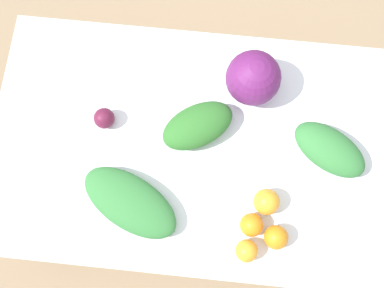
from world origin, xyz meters
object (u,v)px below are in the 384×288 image
(orange_0, at_px, (247,251))
(beet_root, at_px, (104,118))
(orange_2, at_px, (266,202))
(greens_bunch_scallion, at_px, (198,126))
(orange_1, at_px, (276,237))
(orange_3, at_px, (251,225))
(greens_bunch_chard, at_px, (329,149))
(greens_bunch_dandelion, at_px, (130,202))
(cabbage_purple, at_px, (253,78))

(orange_0, bearing_deg, beet_root, 142.90)
(orange_2, bearing_deg, beet_root, 158.01)
(greens_bunch_scallion, height_order, beet_root, greens_bunch_scallion)
(orange_1, bearing_deg, greens_bunch_scallion, 129.84)
(orange_3, bearing_deg, greens_bunch_chard, 48.60)
(greens_bunch_dandelion, relative_size, orange_0, 4.75)
(cabbage_purple, bearing_deg, orange_2, -79.18)
(orange_2, xyz_separation_m, orange_3, (-0.04, -0.08, -0.00))
(orange_0, relative_size, orange_2, 0.84)
(greens_bunch_chard, bearing_deg, orange_2, -135.48)
(cabbage_purple, relative_size, orange_1, 2.40)
(orange_1, distance_m, orange_2, 0.11)
(beet_root, relative_size, orange_0, 0.99)
(cabbage_purple, bearing_deg, beet_root, -160.48)
(cabbage_purple, bearing_deg, orange_0, -87.50)
(cabbage_purple, relative_size, orange_3, 2.47)
(greens_bunch_scallion, relative_size, beet_root, 3.53)
(cabbage_purple, height_order, beet_root, cabbage_purple)
(greens_bunch_chard, distance_m, beet_root, 0.75)
(cabbage_purple, relative_size, orange_2, 2.18)
(cabbage_purple, xyz_separation_m, beet_root, (-0.48, -0.17, -0.06))
(greens_bunch_scallion, height_order, orange_0, greens_bunch_scallion)
(greens_bunch_dandelion, bearing_deg, cabbage_purple, 51.07)
(greens_bunch_scallion, distance_m, orange_2, 0.33)
(greens_bunch_dandelion, bearing_deg, greens_bunch_scallion, 55.17)
(beet_root, distance_m, orange_0, 0.63)
(cabbage_purple, distance_m, beet_root, 0.51)
(orange_0, height_order, orange_2, orange_2)
(greens_bunch_dandelion, xyz_separation_m, orange_3, (0.39, -0.03, -0.00))
(greens_bunch_scallion, bearing_deg, greens_bunch_dandelion, -124.83)
(greens_bunch_chard, relative_size, beet_root, 3.62)
(greens_bunch_dandelion, distance_m, orange_3, 0.39)
(greens_bunch_scallion, xyz_separation_m, orange_0, (0.19, -0.38, -0.01))
(orange_0, distance_m, orange_3, 0.08)
(beet_root, xyz_separation_m, orange_3, (0.51, -0.30, 0.00))
(orange_3, bearing_deg, orange_1, -21.04)
(cabbage_purple, xyz_separation_m, greens_bunch_dandelion, (-0.35, -0.44, -0.05))
(greens_bunch_chard, height_order, orange_3, greens_bunch_chard)
(orange_3, bearing_deg, greens_bunch_scallion, 123.36)
(cabbage_purple, bearing_deg, greens_bunch_chard, -37.34)
(cabbage_purple, distance_m, greens_bunch_chard, 0.34)
(orange_0, bearing_deg, greens_bunch_dandelion, 163.53)
(cabbage_purple, relative_size, beet_root, 2.61)
(orange_2, bearing_deg, cabbage_purple, 100.82)
(greens_bunch_dandelion, bearing_deg, greens_bunch_chard, 20.63)
(greens_bunch_chard, relative_size, orange_3, 3.42)
(greens_bunch_dandelion, xyz_separation_m, orange_2, (0.43, 0.04, 0.00))
(orange_0, bearing_deg, greens_bunch_scallion, 116.36)
(greens_bunch_scallion, bearing_deg, orange_1, -50.16)
(greens_bunch_scallion, bearing_deg, greens_bunch_chard, -4.85)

